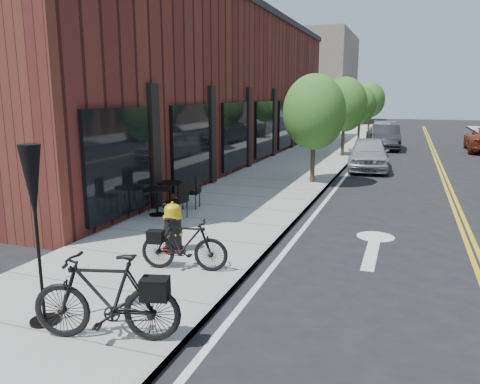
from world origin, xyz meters
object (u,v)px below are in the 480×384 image
at_px(bicycle_right, 184,244).
at_px(parked_car_a, 368,154).
at_px(bicycle_left, 106,297).
at_px(fire_hydrant, 173,228).
at_px(bistro_set_b, 157,198).
at_px(patio_umbrella, 34,198).
at_px(parked_car_b, 386,137).
at_px(parked_car_c, 382,131).
at_px(bistro_set_c, 170,191).

height_order(bicycle_right, parked_car_a, parked_car_a).
relative_size(bicycle_left, parked_car_a, 0.46).
relative_size(fire_hydrant, bicycle_right, 0.64).
distance_m(bistro_set_b, patio_umbrella, 6.04).
xyz_separation_m(parked_car_b, parked_car_c, (-0.49, 5.52, -0.05)).
relative_size(bistro_set_b, bistro_set_c, 1.00).
distance_m(fire_hydrant, bistro_set_b, 2.96).
height_order(bistro_set_c, parked_car_b, parked_car_b).
distance_m(bicycle_left, parked_car_c, 30.29).
bearing_deg(parked_car_c, bistro_set_c, -99.15).
bearing_deg(parked_car_c, fire_hydrant, -93.97).
bearing_deg(bicycle_right, parked_car_c, -14.28).
bearing_deg(fire_hydrant, parked_car_b, 87.50).
bearing_deg(parked_car_b, bistro_set_b, -109.38).
bearing_deg(bistro_set_b, bicycle_right, -44.62).
height_order(bicycle_right, bistro_set_b, bicycle_right).
distance_m(bicycle_left, patio_umbrella, 1.62).
xyz_separation_m(bicycle_right, bistro_set_c, (-2.53, 4.19, -0.01)).
distance_m(fire_hydrant, parked_car_a, 13.11).
bearing_deg(bicycle_left, fire_hydrant, 178.89).
xyz_separation_m(fire_hydrant, bistro_set_b, (-1.73, 2.40, -0.02)).
xyz_separation_m(bicycle_right, patio_umbrella, (-0.93, -2.44, 1.29)).
height_order(bicycle_right, parked_car_b, parked_car_b).
xyz_separation_m(fire_hydrant, bicycle_right, (0.67, -0.87, -0.00)).
distance_m(bicycle_left, bistro_set_c, 7.24).
bearing_deg(bistro_set_b, parked_car_c, 89.18).
xyz_separation_m(fire_hydrant, parked_car_c, (2.54, 26.85, 0.07)).
distance_m(fire_hydrant, bicycle_right, 1.10).
bearing_deg(parked_car_c, parked_car_b, -83.49).
relative_size(fire_hydrant, bistro_set_b, 0.58).
distance_m(bicycle_left, bistro_set_b, 6.34).
relative_size(bistro_set_c, patio_umbrella, 0.71).
relative_size(parked_car_a, parked_car_b, 0.95).
relative_size(fire_hydrant, parked_car_b, 0.23).
xyz_separation_m(bistro_set_c, parked_car_c, (4.40, 23.52, 0.09)).
xyz_separation_m(parked_car_a, parked_car_c, (-0.19, 14.02, -0.04)).
height_order(patio_umbrella, parked_car_c, patio_umbrella).
bearing_deg(bistro_set_b, bicycle_left, -56.99).
bearing_deg(bistro_set_c, patio_umbrella, -83.61).
xyz_separation_m(bicycle_right, parked_car_c, (1.87, 27.72, 0.07)).
bearing_deg(patio_umbrella, fire_hydrant, 85.55).
distance_m(patio_umbrella, parked_car_c, 30.31).
bearing_deg(parked_car_a, bistro_set_c, -120.57).
bearing_deg(bicycle_right, parked_car_b, -16.49).
distance_m(parked_car_a, parked_car_c, 14.02).
bearing_deg(bistro_set_c, fire_hydrant, -67.99).
xyz_separation_m(patio_umbrella, parked_car_a, (2.99, 16.13, -1.18)).
relative_size(parked_car_a, parked_car_c, 0.90).
distance_m(bicycle_right, parked_car_c, 27.78).
distance_m(bicycle_right, bistro_set_b, 4.06).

